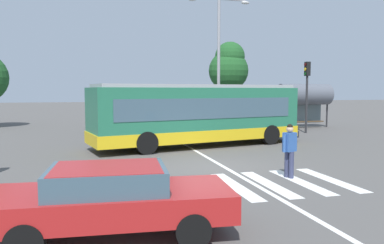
{
  "coord_description": "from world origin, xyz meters",
  "views": [
    {
      "loc": [
        -4.21,
        -12.99,
        2.78
      ],
      "look_at": [
        0.4,
        4.02,
        1.3
      ],
      "focal_mm": 35.41,
      "sensor_mm": 36.0,
      "label": 1
    }
  ],
  "objects_px": {
    "city_transit_bus": "(199,114)",
    "background_tree_right": "(229,67)",
    "bus_stop_shelter": "(304,95)",
    "parked_car_charcoal": "(158,119)",
    "parked_car_silver": "(193,118)",
    "foreground_sedan": "(111,197)",
    "twin_arm_street_lamp": "(219,49)",
    "pedestrian_crossing_street": "(289,148)",
    "parked_car_teal": "(118,120)",
    "traffic_light_far_corner": "(307,85)"
  },
  "relations": [
    {
      "from": "bus_stop_shelter",
      "to": "foreground_sedan",
      "type": "bearing_deg",
      "value": -130.26
    },
    {
      "from": "twin_arm_street_lamp",
      "to": "parked_car_charcoal",
      "type": "bearing_deg",
      "value": 155.79
    },
    {
      "from": "foreground_sedan",
      "to": "city_transit_bus",
      "type": "bearing_deg",
      "value": 65.89
    },
    {
      "from": "foreground_sedan",
      "to": "twin_arm_street_lamp",
      "type": "height_order",
      "value": "twin_arm_street_lamp"
    },
    {
      "from": "parked_car_charcoal",
      "to": "background_tree_right",
      "type": "xyz_separation_m",
      "value": [
        7.05,
        4.74,
        4.01
      ]
    },
    {
      "from": "pedestrian_crossing_street",
      "to": "parked_car_charcoal",
      "type": "relative_size",
      "value": 0.37
    },
    {
      "from": "traffic_light_far_corner",
      "to": "foreground_sedan",
      "type": "bearing_deg",
      "value": -132.23
    },
    {
      "from": "parked_car_teal",
      "to": "foreground_sedan",
      "type": "bearing_deg",
      "value": -94.56
    },
    {
      "from": "foreground_sedan",
      "to": "twin_arm_street_lamp",
      "type": "bearing_deg",
      "value": 64.72
    },
    {
      "from": "city_transit_bus",
      "to": "parked_car_silver",
      "type": "relative_size",
      "value": 2.43
    },
    {
      "from": "parked_car_charcoal",
      "to": "twin_arm_street_lamp",
      "type": "height_order",
      "value": "twin_arm_street_lamp"
    },
    {
      "from": "pedestrian_crossing_street",
      "to": "foreground_sedan",
      "type": "xyz_separation_m",
      "value": [
        -5.72,
        -3.47,
        -0.2
      ]
    },
    {
      "from": "foreground_sedan",
      "to": "bus_stop_shelter",
      "type": "height_order",
      "value": "bus_stop_shelter"
    },
    {
      "from": "parked_car_teal",
      "to": "parked_car_charcoal",
      "type": "relative_size",
      "value": 1.01
    },
    {
      "from": "parked_car_charcoal",
      "to": "parked_car_silver",
      "type": "height_order",
      "value": "same"
    },
    {
      "from": "parked_car_teal",
      "to": "background_tree_right",
      "type": "distance_m",
      "value": 11.32
    },
    {
      "from": "pedestrian_crossing_street",
      "to": "bus_stop_shelter",
      "type": "bearing_deg",
      "value": 56.92
    },
    {
      "from": "city_transit_bus",
      "to": "pedestrian_crossing_street",
      "type": "distance_m",
      "value": 7.46
    },
    {
      "from": "foreground_sedan",
      "to": "parked_car_silver",
      "type": "distance_m",
      "value": 20.6
    },
    {
      "from": "pedestrian_crossing_street",
      "to": "parked_car_silver",
      "type": "height_order",
      "value": "pedestrian_crossing_street"
    },
    {
      "from": "twin_arm_street_lamp",
      "to": "bus_stop_shelter",
      "type": "bearing_deg",
      "value": 5.61
    },
    {
      "from": "traffic_light_far_corner",
      "to": "twin_arm_street_lamp",
      "type": "xyz_separation_m",
      "value": [
        -5.18,
        2.47,
        2.4
      ]
    },
    {
      "from": "pedestrian_crossing_street",
      "to": "background_tree_right",
      "type": "xyz_separation_m",
      "value": [
        5.51,
        20.06,
        3.8
      ]
    },
    {
      "from": "bus_stop_shelter",
      "to": "twin_arm_street_lamp",
      "type": "height_order",
      "value": "twin_arm_street_lamp"
    },
    {
      "from": "city_transit_bus",
      "to": "foreground_sedan",
      "type": "distance_m",
      "value": 11.92
    },
    {
      "from": "bus_stop_shelter",
      "to": "background_tree_right",
      "type": "xyz_separation_m",
      "value": [
        -3.79,
        5.79,
        2.36
      ]
    },
    {
      "from": "city_transit_bus",
      "to": "parked_car_charcoal",
      "type": "xyz_separation_m",
      "value": [
        -0.68,
        7.94,
        -0.82
      ]
    },
    {
      "from": "city_transit_bus",
      "to": "pedestrian_crossing_street",
      "type": "xyz_separation_m",
      "value": [
        0.87,
        -7.38,
        -0.62
      ]
    },
    {
      "from": "parked_car_charcoal",
      "to": "parked_car_silver",
      "type": "distance_m",
      "value": 2.8
    },
    {
      "from": "foreground_sedan",
      "to": "twin_arm_street_lamp",
      "type": "distance_m",
      "value": 19.44
    },
    {
      "from": "pedestrian_crossing_street",
      "to": "bus_stop_shelter",
      "type": "xyz_separation_m",
      "value": [
        9.29,
        14.27,
        1.45
      ]
    },
    {
      "from": "parked_car_silver",
      "to": "bus_stop_shelter",
      "type": "xyz_separation_m",
      "value": [
        8.11,
        -1.67,
        1.65
      ]
    },
    {
      "from": "parked_car_charcoal",
      "to": "foreground_sedan",
      "type": "bearing_deg",
      "value": -102.54
    },
    {
      "from": "pedestrian_crossing_street",
      "to": "traffic_light_far_corner",
      "type": "xyz_separation_m",
      "value": [
        7.51,
        11.11,
        2.13
      ]
    },
    {
      "from": "city_transit_bus",
      "to": "background_tree_right",
      "type": "height_order",
      "value": "background_tree_right"
    },
    {
      "from": "bus_stop_shelter",
      "to": "background_tree_right",
      "type": "distance_m",
      "value": 7.31
    },
    {
      "from": "city_transit_bus",
      "to": "parked_car_silver",
      "type": "bearing_deg",
      "value": 76.49
    },
    {
      "from": "foreground_sedan",
      "to": "parked_car_teal",
      "type": "bearing_deg",
      "value": 85.44
    },
    {
      "from": "city_transit_bus",
      "to": "background_tree_right",
      "type": "bearing_deg",
      "value": 63.3
    },
    {
      "from": "foreground_sedan",
      "to": "background_tree_right",
      "type": "bearing_deg",
      "value": 64.48
    },
    {
      "from": "parked_car_charcoal",
      "to": "background_tree_right",
      "type": "distance_m",
      "value": 9.39
    },
    {
      "from": "pedestrian_crossing_street",
      "to": "parked_car_charcoal",
      "type": "bearing_deg",
      "value": 95.75
    },
    {
      "from": "city_transit_bus",
      "to": "traffic_light_far_corner",
      "type": "xyz_separation_m",
      "value": [
        8.38,
        3.73,
        1.51
      ]
    },
    {
      "from": "pedestrian_crossing_street",
      "to": "parked_car_teal",
      "type": "bearing_deg",
      "value": 104.83
    },
    {
      "from": "parked_car_teal",
      "to": "traffic_light_far_corner",
      "type": "relative_size",
      "value": 1.01
    },
    {
      "from": "pedestrian_crossing_street",
      "to": "background_tree_right",
      "type": "bearing_deg",
      "value": 74.65
    },
    {
      "from": "parked_car_charcoal",
      "to": "traffic_light_far_corner",
      "type": "distance_m",
      "value": 10.25
    },
    {
      "from": "parked_car_silver",
      "to": "twin_arm_street_lamp",
      "type": "xyz_separation_m",
      "value": [
        1.14,
        -2.36,
        4.73
      ]
    },
    {
      "from": "twin_arm_street_lamp",
      "to": "pedestrian_crossing_street",
      "type": "bearing_deg",
      "value": -99.72
    },
    {
      "from": "parked_car_teal",
      "to": "twin_arm_street_lamp",
      "type": "distance_m",
      "value": 8.35
    }
  ]
}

